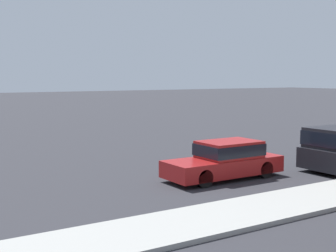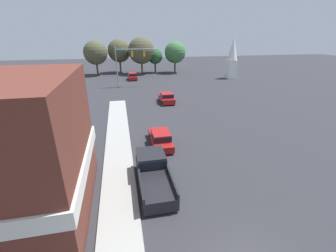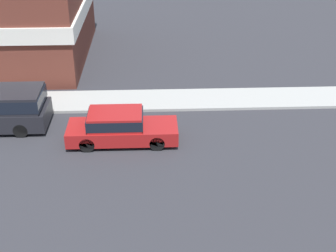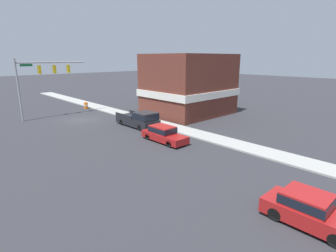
# 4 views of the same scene
# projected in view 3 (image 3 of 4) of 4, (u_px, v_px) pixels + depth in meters

# --- Properties ---
(car_lead) EXTENTS (1.75, 4.82, 1.47)m
(car_lead) POSITION_uv_depth(u_px,v_px,m) (120.00, 126.00, 20.43)
(car_lead) COLOR black
(car_lead) RESTS_ON ground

